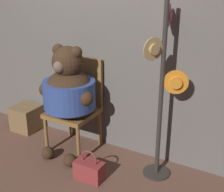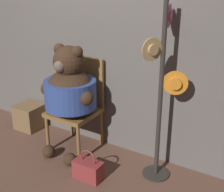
{
  "view_description": "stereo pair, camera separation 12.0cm",
  "coord_description": "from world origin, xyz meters",
  "px_view_note": "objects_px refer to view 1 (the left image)",
  "views": [
    {
      "loc": [
        1.87,
        -2.38,
        1.96
      ],
      "look_at": [
        0.43,
        0.19,
        0.79
      ],
      "focal_mm": 50.0,
      "sensor_mm": 36.0,
      "label": 1
    },
    {
      "loc": [
        1.98,
        -2.32,
        1.96
      ],
      "look_at": [
        0.43,
        0.19,
        0.79
      ],
      "focal_mm": 50.0,
      "sensor_mm": 36.0,
      "label": 2
    }
  ],
  "objects_px": {
    "teddy_bear": "(69,91)",
    "hat_display_rack": "(163,92)",
    "handbag_on_ground": "(89,170)",
    "chair": "(77,102)"
  },
  "relations": [
    {
      "from": "chair",
      "to": "teddy_bear",
      "type": "height_order",
      "value": "teddy_bear"
    },
    {
      "from": "teddy_bear",
      "to": "handbag_on_ground",
      "type": "xyz_separation_m",
      "value": [
        0.46,
        -0.33,
        -0.66
      ]
    },
    {
      "from": "hat_display_rack",
      "to": "handbag_on_ground",
      "type": "height_order",
      "value": "hat_display_rack"
    },
    {
      "from": "teddy_bear",
      "to": "hat_display_rack",
      "type": "xyz_separation_m",
      "value": [
        1.03,
        0.1,
        0.15
      ]
    },
    {
      "from": "teddy_bear",
      "to": "hat_display_rack",
      "type": "height_order",
      "value": "hat_display_rack"
    },
    {
      "from": "chair",
      "to": "hat_display_rack",
      "type": "xyz_separation_m",
      "value": [
        1.06,
        -0.07,
        0.35
      ]
    },
    {
      "from": "chair",
      "to": "handbag_on_ground",
      "type": "height_order",
      "value": "chair"
    },
    {
      "from": "handbag_on_ground",
      "to": "teddy_bear",
      "type": "bearing_deg",
      "value": 144.53
    },
    {
      "from": "handbag_on_ground",
      "to": "hat_display_rack",
      "type": "bearing_deg",
      "value": 37.0
    },
    {
      "from": "teddy_bear",
      "to": "hat_display_rack",
      "type": "bearing_deg",
      "value": 5.82
    }
  ]
}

